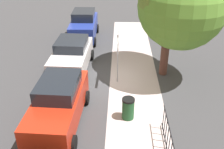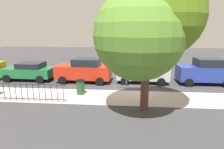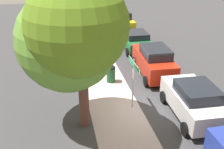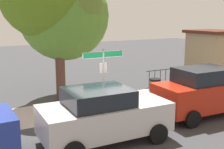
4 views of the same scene
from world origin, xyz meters
name	(u,v)px [view 2 (image 2 of 4)]	position (x,y,z in m)	size (l,w,h in m)	color
ground_plane	(128,91)	(0.00, 0.00, 0.00)	(60.00, 60.00, 0.00)	#38383A
sidewalk_strip	(97,97)	(2.00, 1.30, 0.00)	(24.00, 2.60, 0.00)	#B3A3A2
street_sign	(127,65)	(0.11, 0.40, 1.95)	(1.82, 0.07, 2.67)	#9EA0A5
shade_tree	(147,27)	(-0.81, 3.23, 4.32)	(5.17, 4.43, 6.80)	#513128
car_blue	(205,71)	(-6.04, -2.14, 1.01)	(4.09, 1.97, 2.03)	navy
car_silver	(143,71)	(-1.25, -2.23, 0.89)	(4.14, 2.21, 1.75)	beige
car_red	(84,70)	(3.55, -1.95, 0.97)	(4.50, 2.12, 1.94)	#B42412
car_green	(29,71)	(8.35, -2.15, 0.79)	(4.18, 2.14, 1.50)	#1C6635
iron_fence	(30,92)	(5.88, 2.30, 0.56)	(4.46, 0.04, 1.07)	black
trash_bin	(80,87)	(3.16, 0.90, 0.49)	(0.55, 0.55, 0.98)	#1E4C28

